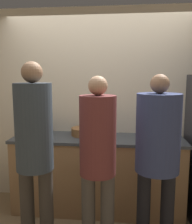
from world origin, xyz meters
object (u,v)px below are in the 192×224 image
person_right (158,146)px  cup_white (49,133)px  person_center (98,154)px  fruit_bowl (84,131)px  potted_plant (32,123)px  utensil_crock (48,126)px  bottle_red (165,135)px  person_left (35,147)px

person_right → cup_white: person_right is taller
person_center → person_right: bearing=12.0°
person_right → fruit_bowl: bearing=134.9°
person_right → fruit_bowl: person_right is taller
potted_plant → utensil_crock: bearing=3.5°
person_right → bottle_red: bearing=74.0°
person_center → utensil_crock: size_ratio=6.20×
person_center → potted_plant: bearing=133.5°
person_left → person_center: person_left is taller
person_left → potted_plant: bearing=111.4°
person_right → utensil_crock: 1.66m
utensil_crock → potted_plant: bearing=-176.5°
fruit_bowl → utensil_crock: utensil_crock is taller
person_left → fruit_bowl: size_ratio=5.52×
fruit_bowl → utensil_crock: (-0.53, 0.14, 0.02)m
bottle_red → utensil_crock: bearing=164.2°
bottle_red → potted_plant: size_ratio=1.13×
person_right → cup_white: bearing=149.7°
fruit_bowl → bottle_red: size_ratio=1.29×
bottle_red → potted_plant: bearing=166.5°
bottle_red → potted_plant: bottle_red is taller
person_left → person_center: (0.56, 0.09, -0.08)m
person_right → fruit_bowl: (-0.82, 0.82, -0.06)m
fruit_bowl → potted_plant: size_ratio=1.47×
person_center → person_left: bearing=-170.9°
fruit_bowl → utensil_crock: size_ratio=1.20×
person_center → person_right: (0.55, 0.12, 0.06)m
fruit_bowl → cup_white: size_ratio=4.06×
person_left → fruit_bowl: 1.07m
person_left → cup_white: bearing=99.4°
person_center → fruit_bowl: (-0.27, 0.94, -0.01)m
person_center → cup_white: person_center is taller
person_right → potted_plant: (-1.56, 0.95, 0.01)m
utensil_crock → potted_plant: 0.21m
person_right → utensil_crock: person_right is taller
person_right → cup_white: size_ratio=21.10×
bottle_red → person_right: bearing=-106.0°
person_left → utensil_crock: size_ratio=6.63×
person_left → potted_plant: 1.24m
cup_white → utensil_crock: bearing=111.3°
person_center → person_right: person_right is taller
person_right → utensil_crock: size_ratio=6.25×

